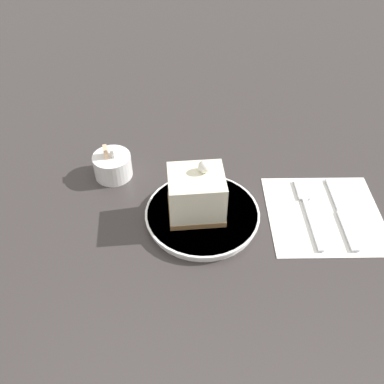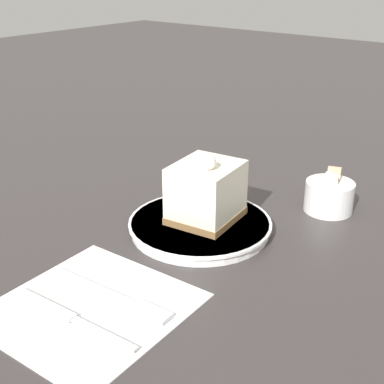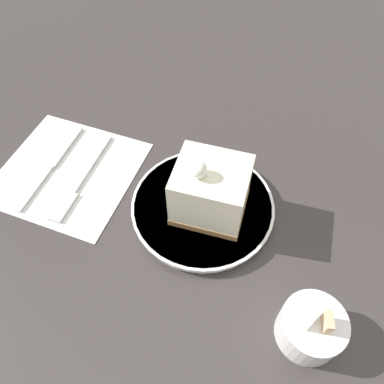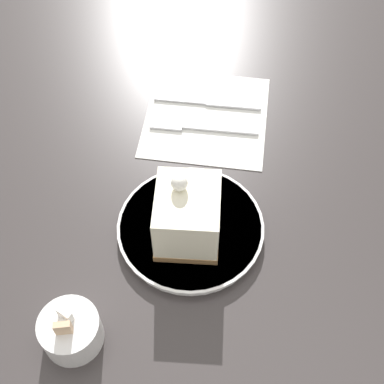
{
  "view_description": "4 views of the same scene",
  "coord_description": "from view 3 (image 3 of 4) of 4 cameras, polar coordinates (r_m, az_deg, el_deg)",
  "views": [
    {
      "loc": [
        0.01,
        -0.51,
        0.58
      ],
      "look_at": [
        -0.01,
        0.02,
        0.07
      ],
      "focal_mm": 40.0,
      "sensor_mm": 36.0,
      "label": 1
    },
    {
      "loc": [
        0.56,
        0.45,
        0.37
      ],
      "look_at": [
        0.02,
        0.02,
        0.06
      ],
      "focal_mm": 50.0,
      "sensor_mm": 36.0,
      "label": 2
    },
    {
      "loc": [
        -0.09,
        0.31,
        0.47
      ],
      "look_at": [
        0.02,
        0.04,
        0.07
      ],
      "focal_mm": 35.0,
      "sensor_mm": 36.0,
      "label": 3
    },
    {
      "loc": [
        -0.38,
        -0.05,
        0.66
      ],
      "look_at": [
        0.03,
        0.03,
        0.07
      ],
      "focal_mm": 50.0,
      "sensor_mm": 36.0,
      "label": 4
    }
  ],
  "objects": [
    {
      "name": "ground_plane",
      "position": [
        0.57,
        3.59,
        -1.38
      ],
      "size": [
        4.0,
        4.0,
        0.0
      ],
      "primitive_type": "plane",
      "color": "#383333"
    },
    {
      "name": "plate",
      "position": [
        0.55,
        1.63,
        -2.3
      ],
      "size": [
        0.21,
        0.21,
        0.02
      ],
      "color": "white",
      "rests_on": "ground_plane"
    },
    {
      "name": "cake_slice",
      "position": [
        0.5,
        3.12,
        0.12
      ],
      "size": [
        0.11,
        0.1,
        0.11
      ],
      "rotation": [
        0.0,
        0.0,
        0.13
      ],
      "color": "olive",
      "rests_on": "plate"
    },
    {
      "name": "napkin",
      "position": [
        0.63,
        -18.37,
        3.01
      ],
      "size": [
        0.22,
        0.21,
        0.0
      ],
      "rotation": [
        0.0,
        0.0,
        0.05
      ],
      "color": "white",
      "rests_on": "ground_plane"
    },
    {
      "name": "fork",
      "position": [
        0.61,
        -16.94,
        1.34
      ],
      "size": [
        0.03,
        0.18,
        0.0
      ],
      "rotation": [
        0.0,
        0.0,
        0.07
      ],
      "color": "silver",
      "rests_on": "napkin"
    },
    {
      "name": "knife",
      "position": [
        0.65,
        -19.81,
        5.02
      ],
      "size": [
        0.02,
        0.19,
        0.0
      ],
      "rotation": [
        0.0,
        0.0,
        0.07
      ],
      "color": "silver",
      "rests_on": "napkin"
    },
    {
      "name": "sugar_bowl",
      "position": [
        0.48,
        17.63,
        -19.12
      ],
      "size": [
        0.08,
        0.08,
        0.07
      ],
      "color": "white",
      "rests_on": "ground_plane"
    }
  ]
}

